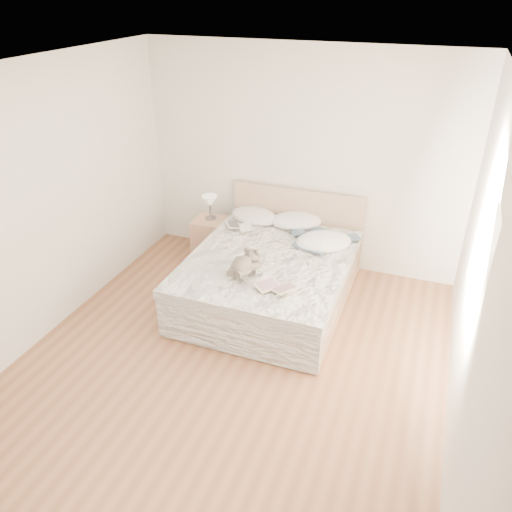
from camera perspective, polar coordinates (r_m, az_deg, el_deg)
name	(u,v)px	position (r m, az deg, el deg)	size (l,w,h in m)	color
floor	(231,362)	(5.00, -2.88, -12.03)	(4.00, 4.50, 0.00)	brown
ceiling	(222,73)	(3.81, -3.94, 20.16)	(4.00, 4.50, 0.00)	white
wall_back	(301,161)	(6.20, 5.16, 10.80)	(4.00, 0.02, 2.70)	silver
wall_front	(40,442)	(2.75, -23.49, -18.87)	(4.00, 0.02, 2.70)	silver
wall_left	(38,207)	(5.31, -23.61, 5.18)	(0.02, 4.50, 2.70)	silver
wall_right	(480,285)	(3.97, 24.22, -3.01)	(0.02, 4.50, 2.70)	silver
window	(481,254)	(4.18, 24.28, 0.25)	(0.02, 1.30, 1.10)	white
bed	(271,276)	(5.72, 1.75, -2.33)	(1.72, 2.14, 1.00)	tan
nightstand	(212,239)	(6.61, -5.06, 1.96)	(0.45, 0.40, 0.56)	tan
table_lamp	(210,202)	(6.44, -5.29, 6.13)	(0.26, 0.26, 0.32)	#4A4440
pillow_left	(254,216)	(6.38, -0.17, 4.60)	(0.63, 0.44, 0.19)	silver
pillow_middle	(296,221)	(6.26, 4.60, 4.01)	(0.64, 0.45, 0.19)	white
pillow_right	(324,242)	(5.79, 7.74, 1.64)	(0.65, 0.45, 0.19)	white
blouse	(318,240)	(5.84, 7.08, 1.78)	(0.61, 0.65, 0.02)	#384D63
photo_book	(240,226)	(6.13, -1.90, 3.40)	(0.32, 0.22, 0.02)	white
childrens_book	(276,287)	(4.93, 2.31, -3.58)	(0.36, 0.24, 0.02)	beige
teddy_bear	(242,271)	(5.15, -1.64, -1.72)	(0.27, 0.38, 0.20)	brown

